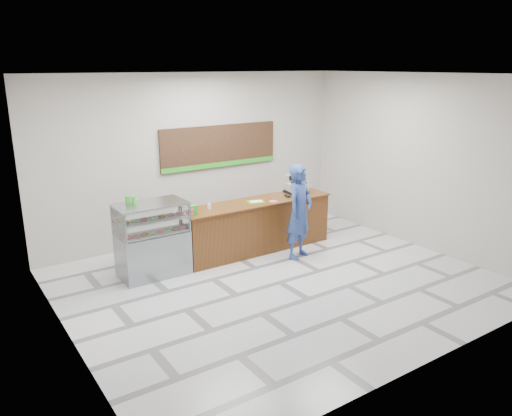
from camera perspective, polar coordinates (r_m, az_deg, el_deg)
floor at (r=8.77m, az=2.74°, el=-8.50°), size 7.00×7.00×0.00m
back_wall at (r=10.70m, az=-6.79°, el=5.77°), size 7.00×0.00×7.00m
ceiling at (r=7.98m, az=3.09°, el=15.01°), size 7.00×7.00×0.00m
sales_counter at (r=10.06m, az=0.04°, el=-2.04°), size 3.26×0.76×1.03m
display_case at (r=9.02m, az=-11.76°, el=-3.48°), size 1.22×0.72×1.33m
menu_board at (r=10.89m, az=-4.14°, el=7.00°), size 2.80×0.06×0.90m
cash_register at (r=10.56m, az=4.60°, el=2.48°), size 0.48×0.49×0.38m
card_terminal at (r=10.25m, az=3.62°, el=1.38°), size 0.11×0.16×0.04m
serving_tray at (r=9.83m, az=-0.02°, el=0.71°), size 0.38×0.31×0.02m
napkin_box at (r=9.32m, az=-8.21°, el=-0.00°), size 0.14×0.14×0.12m
straw_cup at (r=9.38m, az=-5.37°, el=0.16°), size 0.07×0.07×0.11m
promo_box at (r=9.07m, az=-7.45°, el=-0.24°), size 0.22×0.16×0.18m
donut_decal at (r=9.91m, az=1.99°, el=0.78°), size 0.17×0.17×0.00m
green_cup_left at (r=8.91m, az=-14.45°, el=0.93°), size 0.09×0.09×0.13m
green_cup_right at (r=8.86m, az=-13.78°, el=0.90°), size 0.08×0.08×0.13m
customer at (r=9.62m, az=4.99°, el=-0.42°), size 0.79×0.65×1.85m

